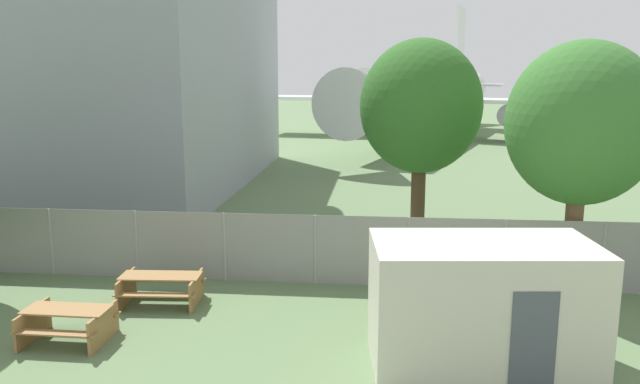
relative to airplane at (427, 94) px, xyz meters
The scene contains 7 objects.
perimeter_fence 37.48m from the airplane, 98.37° to the right, with size 56.07×0.07×1.95m.
airplane is the anchor object (origin of this frame).
portable_cabin 41.53m from the airplane, 92.24° to the right, with size 4.55×2.77×2.52m.
picnic_bench_near_cabin 42.71m from the airplane, 104.12° to the right, with size 1.83×1.41×0.76m.
picnic_bench_open_grass 40.11m from the airplane, 103.23° to the right, with size 2.08×1.52×0.76m.
tree_near_hangar 36.56m from the airplane, 87.63° to the right, with size 3.91×3.91×6.62m.
tree_behind_benches 33.32m from the airplane, 94.23° to the right, with size 3.88×3.88×6.83m.
Camera 1 is at (1.80, -6.56, 5.83)m, focal length 35.00 mm.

